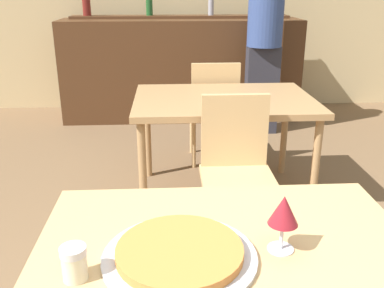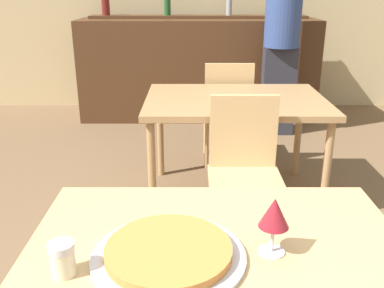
% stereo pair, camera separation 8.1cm
% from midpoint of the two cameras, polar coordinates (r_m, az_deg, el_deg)
% --- Properties ---
extents(dining_table_near, '(1.04, 0.77, 0.78)m').
position_cam_midpoint_polar(dining_table_near, '(1.22, 2.70, -17.67)').
color(dining_table_near, tan).
rests_on(dining_table_near, ground_plane).
extents(dining_table_far, '(1.20, 0.86, 0.73)m').
position_cam_midpoint_polar(dining_table_far, '(2.91, 3.43, 4.83)').
color(dining_table_far, '#A87F51').
rests_on(dining_table_far, ground_plane).
extents(bar_counter, '(2.60, 0.56, 1.09)m').
position_cam_midpoint_polar(bar_counter, '(4.86, -1.93, 9.87)').
color(bar_counter, '#4C2D19').
rests_on(bar_counter, ground_plane).
extents(bar_back_shelf, '(2.39, 0.24, 0.31)m').
position_cam_midpoint_polar(bar_back_shelf, '(4.93, -2.61, 16.99)').
color(bar_back_shelf, '#4C2D19').
rests_on(bar_back_shelf, bar_counter).
extents(chair_far_side_front, '(0.40, 0.40, 0.87)m').
position_cam_midpoint_polar(chair_far_side_front, '(2.39, 4.97, -2.59)').
color(chair_far_side_front, tan).
rests_on(chair_far_side_front, ground_plane).
extents(chair_far_side_back, '(0.40, 0.40, 0.87)m').
position_cam_midpoint_polar(chair_far_side_back, '(3.52, 2.27, 5.07)').
color(chair_far_side_back, tan).
rests_on(chair_far_side_back, ground_plane).
extents(pizza_tray, '(0.40, 0.40, 0.04)m').
position_cam_midpoint_polar(pizza_tray, '(1.13, -3.78, -14.41)').
color(pizza_tray, '#B7B7BC').
rests_on(pizza_tray, dining_table_near).
extents(cheese_shaker, '(0.06, 0.06, 0.09)m').
position_cam_midpoint_polar(cheese_shaker, '(1.10, -17.56, -14.91)').
color(cheese_shaker, beige).
rests_on(cheese_shaker, dining_table_near).
extents(person_standing, '(0.34, 0.34, 1.83)m').
position_cam_midpoint_polar(person_standing, '(4.31, 9.13, 14.40)').
color(person_standing, '#2D2D38').
rests_on(person_standing, ground_plane).
extents(wine_glass, '(0.08, 0.08, 0.16)m').
position_cam_midpoint_polar(wine_glass, '(1.13, 10.12, -8.98)').
color(wine_glass, silver).
rests_on(wine_glass, dining_table_near).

